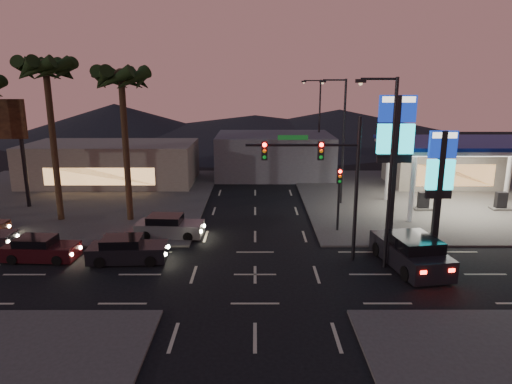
{
  "coord_description": "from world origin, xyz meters",
  "views": [
    {
      "loc": [
        0.02,
        -22.03,
        9.75
      ],
      "look_at": [
        0.06,
        5.89,
        3.0
      ],
      "focal_mm": 32.0,
      "sensor_mm": 36.0,
      "label": 1
    }
  ],
  "objects_px": {
    "pylon_sign_tall": "(395,139)",
    "car_lane_b_front": "(169,227)",
    "car_lane_a_front": "(127,250)",
    "pylon_sign_short": "(440,170)",
    "traffic_signal_mast": "(325,169)",
    "car_lane_a_mid": "(40,249)",
    "suv_station": "(411,252)",
    "gas_station": "(468,146)"
  },
  "relations": [
    {
      "from": "car_lane_a_front",
      "to": "car_lane_b_front",
      "type": "bearing_deg",
      "value": 69.47
    },
    {
      "from": "car_lane_b_front",
      "to": "pylon_sign_tall",
      "type": "bearing_deg",
      "value": -2.08
    },
    {
      "from": "pylon_sign_tall",
      "to": "suv_station",
      "type": "relative_size",
      "value": 1.57
    },
    {
      "from": "gas_station",
      "to": "car_lane_b_front",
      "type": "distance_m",
      "value": 22.81
    },
    {
      "from": "car_lane_a_front",
      "to": "suv_station",
      "type": "relative_size",
      "value": 0.78
    },
    {
      "from": "car_lane_a_front",
      "to": "suv_station",
      "type": "height_order",
      "value": "suv_station"
    },
    {
      "from": "traffic_signal_mast",
      "to": "car_lane_a_front",
      "type": "height_order",
      "value": "traffic_signal_mast"
    },
    {
      "from": "gas_station",
      "to": "car_lane_a_mid",
      "type": "relative_size",
      "value": 2.92
    },
    {
      "from": "car_lane_b_front",
      "to": "suv_station",
      "type": "height_order",
      "value": "suv_station"
    },
    {
      "from": "car_lane_b_front",
      "to": "suv_station",
      "type": "relative_size",
      "value": 0.78
    },
    {
      "from": "traffic_signal_mast",
      "to": "car_lane_b_front",
      "type": "relative_size",
      "value": 1.79
    },
    {
      "from": "traffic_signal_mast",
      "to": "car_lane_a_front",
      "type": "bearing_deg",
      "value": -179.14
    },
    {
      "from": "gas_station",
      "to": "pylon_sign_tall",
      "type": "height_order",
      "value": "pylon_sign_tall"
    },
    {
      "from": "traffic_signal_mast",
      "to": "car_lane_b_front",
      "type": "distance_m",
      "value": 11.13
    },
    {
      "from": "pylon_sign_short",
      "to": "suv_station",
      "type": "xyz_separation_m",
      "value": [
        -2.62,
        -3.49,
        -3.81
      ]
    },
    {
      "from": "car_lane_a_front",
      "to": "car_lane_b_front",
      "type": "xyz_separation_m",
      "value": [
        1.57,
        4.19,
        -0.0
      ]
    },
    {
      "from": "gas_station",
      "to": "car_lane_a_front",
      "type": "distance_m",
      "value": 25.66
    },
    {
      "from": "car_lane_a_front",
      "to": "car_lane_a_mid",
      "type": "distance_m",
      "value": 4.94
    },
    {
      "from": "gas_station",
      "to": "pylon_sign_short",
      "type": "height_order",
      "value": "pylon_sign_short"
    },
    {
      "from": "gas_station",
      "to": "car_lane_a_mid",
      "type": "distance_m",
      "value": 30.1
    },
    {
      "from": "traffic_signal_mast",
      "to": "pylon_sign_short",
      "type": "bearing_deg",
      "value": 19.13
    },
    {
      "from": "traffic_signal_mast",
      "to": "car_lane_a_mid",
      "type": "bearing_deg",
      "value": 179.63
    },
    {
      "from": "car_lane_a_front",
      "to": "car_lane_b_front",
      "type": "height_order",
      "value": "same"
    },
    {
      "from": "car_lane_a_mid",
      "to": "pylon_sign_short",
      "type": "bearing_deg",
      "value": 5.97
    },
    {
      "from": "gas_station",
      "to": "traffic_signal_mast",
      "type": "relative_size",
      "value": 1.53
    },
    {
      "from": "traffic_signal_mast",
      "to": "car_lane_a_mid",
      "type": "xyz_separation_m",
      "value": [
        -15.83,
        0.1,
        -4.61
      ]
    },
    {
      "from": "pylon_sign_tall",
      "to": "traffic_signal_mast",
      "type": "distance_m",
      "value": 6.02
    },
    {
      "from": "pylon_sign_tall",
      "to": "car_lane_b_front",
      "type": "distance_m",
      "value": 15.2
    },
    {
      "from": "gas_station",
      "to": "car_lane_a_mid",
      "type": "height_order",
      "value": "gas_station"
    },
    {
      "from": "pylon_sign_short",
      "to": "car_lane_a_front",
      "type": "bearing_deg",
      "value": -171.61
    },
    {
      "from": "car_lane_b_front",
      "to": "suv_station",
      "type": "distance_m",
      "value": 14.81
    },
    {
      "from": "gas_station",
      "to": "car_lane_a_front",
      "type": "xyz_separation_m",
      "value": [
        -23.13,
        -10.17,
        -4.42
      ]
    },
    {
      "from": "suv_station",
      "to": "gas_station",
      "type": "bearing_deg",
      "value": 55.25
    },
    {
      "from": "car_lane_a_front",
      "to": "car_lane_a_mid",
      "type": "relative_size",
      "value": 1.07
    },
    {
      "from": "car_lane_a_front",
      "to": "pylon_sign_short",
      "type": "bearing_deg",
      "value": 8.39
    },
    {
      "from": "pylon_sign_short",
      "to": "car_lane_a_mid",
      "type": "xyz_separation_m",
      "value": [
        -23.07,
        -2.41,
        -4.04
      ]
    },
    {
      "from": "pylon_sign_tall",
      "to": "car_lane_b_front",
      "type": "bearing_deg",
      "value": 177.92
    },
    {
      "from": "pylon_sign_short",
      "to": "car_lane_a_front",
      "type": "height_order",
      "value": "pylon_sign_short"
    },
    {
      "from": "traffic_signal_mast",
      "to": "car_lane_a_mid",
      "type": "relative_size",
      "value": 1.92
    },
    {
      "from": "pylon_sign_short",
      "to": "car_lane_b_front",
      "type": "relative_size",
      "value": 1.57
    },
    {
      "from": "traffic_signal_mast",
      "to": "car_lane_a_front",
      "type": "xyz_separation_m",
      "value": [
        -10.89,
        -0.16,
        -4.57
      ]
    },
    {
      "from": "pylon_sign_short",
      "to": "traffic_signal_mast",
      "type": "bearing_deg",
      "value": -160.87
    }
  ]
}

